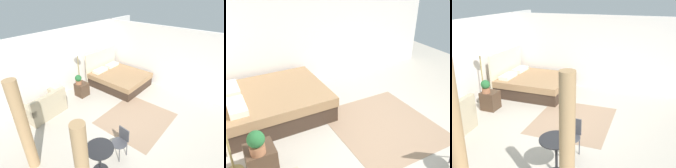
# 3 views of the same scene
# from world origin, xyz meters

# --- Properties ---
(ground_plane) EXTENTS (8.95, 9.45, 0.02)m
(ground_plane) POSITION_xyz_m (0.00, 0.00, -0.01)
(ground_plane) COLOR #B2A899
(wall_right) EXTENTS (0.12, 6.45, 2.53)m
(wall_right) POSITION_xyz_m (2.97, 0.00, 1.27)
(wall_right) COLOR silver
(wall_right) RESTS_ON ground
(area_rug) EXTENTS (2.19, 1.98, 0.01)m
(area_rug) POSITION_xyz_m (0.34, -0.04, 0.00)
(area_rug) COLOR #93755B
(area_rug) RESTS_ON ground
(bed) EXTENTS (1.88, 2.22, 1.38)m
(bed) POSITION_xyz_m (1.84, 1.86, 0.32)
(bed) COLOR #38281E
(bed) RESTS_ON ground
(nightstand) EXTENTS (0.43, 0.44, 0.53)m
(nightstand) POSITION_xyz_m (0.22, 2.45, 0.27)
(nightstand) COLOR #473323
(nightstand) RESTS_ON ground
(potted_plant) EXTENTS (0.26, 0.26, 0.38)m
(potted_plant) POSITION_xyz_m (0.12, 2.48, 0.73)
(potted_plant) COLOR #935B3D
(potted_plant) RESTS_ON nightstand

